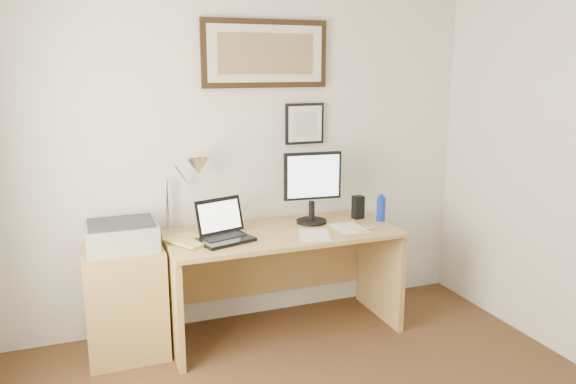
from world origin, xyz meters
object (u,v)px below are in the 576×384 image
side_cabinet (126,303)px  desk (279,260)px  lcd_monitor (312,184)px  laptop (223,231)px  water_bottle (381,209)px  printer (122,235)px  book (177,245)px

side_cabinet → desk: desk is taller
side_cabinet → lcd_monitor: bearing=3.0°
laptop → desk: bearing=15.8°
water_bottle → desk: water_bottle is taller
laptop → lcd_monitor: lcd_monitor is taller
desk → laptop: 0.54m
side_cabinet → printer: printer is taller
side_cabinet → printer: size_ratio=1.66×
side_cabinet → desk: 1.08m
book → desk: book is taller
water_bottle → printer: (-1.83, 0.07, -0.02)m
lcd_monitor → side_cabinet: bearing=-177.0°
laptop → printer: 0.64m
laptop → lcd_monitor: 0.76m
book → lcd_monitor: bearing=10.8°
lcd_monitor → book: bearing=-169.2°
side_cabinet → desk: (1.07, 0.04, 0.15)m
book → side_cabinet: bearing=159.0°
water_bottle → printer: bearing=177.7°
book → printer: 0.36m
book → printer: size_ratio=0.68×
desk → lcd_monitor: size_ratio=3.08×
side_cabinet → desk: bearing=1.9°
side_cabinet → laptop: bearing=-7.7°
laptop → printer: (-0.63, 0.11, 0.01)m
laptop → side_cabinet: bearing=172.3°
side_cabinet → laptop: size_ratio=1.85×
water_bottle → desk: (-0.77, 0.09, -0.33)m
water_bottle → lcd_monitor: lcd_monitor is taller
printer → desk: bearing=0.8°
book → printer: bearing=155.7°
printer → lcd_monitor: bearing=2.1°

